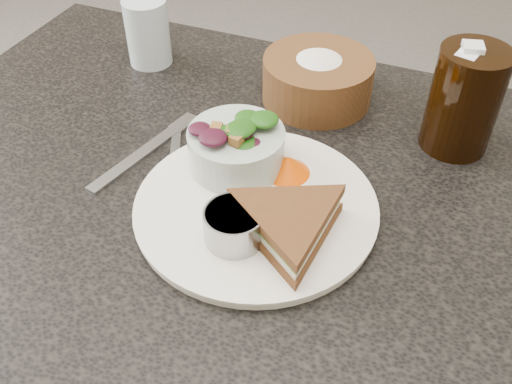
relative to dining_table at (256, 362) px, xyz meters
The scene contains 11 objects.
dining_table is the anchor object (origin of this frame).
dinner_plate 0.38m from the dining_table, 68.52° to the right, with size 0.27×0.27×0.01m, color silver.
sandwich 0.42m from the dining_table, 44.89° to the right, with size 0.15×0.15×0.04m, color #482F15, non-canonical shape.
salad_bowl 0.42m from the dining_table, 142.48° to the left, with size 0.12×0.12×0.07m, color #A0AFA8, non-canonical shape.
dressing_ramekin 0.41m from the dining_table, 83.55° to the right, with size 0.06×0.06×0.04m, color gray.
orange_wedge 0.40m from the dining_table, 54.86° to the left, with size 0.06×0.06×0.03m, color #E74B00.
fork 0.41m from the dining_table, behind, with size 0.02×0.17×0.00m, color #A2A3A6.
knife 0.39m from the dining_table, behind, with size 0.01×0.18×0.00m, color gray.
bread_basket 0.47m from the dining_table, 88.83° to the left, with size 0.15×0.15×0.09m, color brown, non-canonical shape.
cola_glass 0.52m from the dining_table, 42.67° to the left, with size 0.09×0.09×0.15m, color black, non-canonical shape.
water_glass 0.55m from the dining_table, 140.37° to the left, with size 0.07×0.07×0.10m, color silver.
Camera 1 is at (0.18, -0.45, 1.21)m, focal length 40.00 mm.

